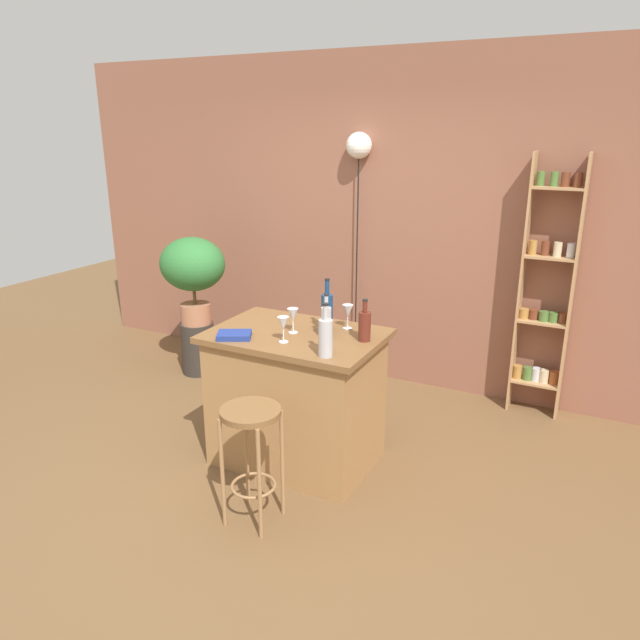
{
  "coord_description": "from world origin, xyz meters",
  "views": [
    {
      "loc": [
        1.78,
        -2.86,
        2.19
      ],
      "look_at": [
        0.05,
        0.55,
        0.94
      ],
      "focal_mm": 33.29,
      "sensor_mm": 36.0,
      "label": 1
    }
  ],
  "objects_px": {
    "bottle_wine_red": "(326,337)",
    "pendant_globe_light": "(359,149)",
    "potted_plant": "(193,268)",
    "bottle_soda_blue": "(327,311)",
    "bottle_spirits_clear": "(365,325)",
    "wine_glass_center": "(293,315)",
    "wine_glass_right": "(348,312)",
    "bottle_olive_oil": "(326,321)",
    "cookbook": "(234,335)",
    "bar_stool": "(252,439)",
    "spice_shelf": "(546,293)",
    "wine_glass_left": "(283,324)",
    "plant_stool": "(198,348)"
  },
  "relations": [
    {
      "from": "bottle_wine_red",
      "to": "pendant_globe_light",
      "type": "relative_size",
      "value": 0.15
    },
    {
      "from": "potted_plant",
      "to": "bottle_soda_blue",
      "type": "distance_m",
      "value": 1.89
    },
    {
      "from": "bottle_spirits_clear",
      "to": "wine_glass_center",
      "type": "distance_m",
      "value": 0.48
    },
    {
      "from": "wine_glass_right",
      "to": "bottle_spirits_clear",
      "type": "bearing_deg",
      "value": -41.12
    },
    {
      "from": "pendant_globe_light",
      "to": "bottle_olive_oil",
      "type": "bearing_deg",
      "value": -73.33
    },
    {
      "from": "cookbook",
      "to": "pendant_globe_light",
      "type": "relative_size",
      "value": 0.1
    },
    {
      "from": "potted_plant",
      "to": "bar_stool",
      "type": "bearing_deg",
      "value": -44.29
    },
    {
      "from": "spice_shelf",
      "to": "bottle_soda_blue",
      "type": "distance_m",
      "value": 1.8
    },
    {
      "from": "bottle_soda_blue",
      "to": "bottle_spirits_clear",
      "type": "xyz_separation_m",
      "value": [
        0.29,
        -0.07,
        -0.03
      ]
    },
    {
      "from": "bottle_olive_oil",
      "to": "spice_shelf",
      "type": "bearing_deg",
      "value": 52.63
    },
    {
      "from": "wine_glass_right",
      "to": "pendant_globe_light",
      "type": "height_order",
      "value": "pendant_globe_light"
    },
    {
      "from": "bottle_wine_red",
      "to": "cookbook",
      "type": "height_order",
      "value": "bottle_wine_red"
    },
    {
      "from": "wine_glass_right",
      "to": "cookbook",
      "type": "xyz_separation_m",
      "value": [
        -0.56,
        -0.49,
        -0.1
      ]
    },
    {
      "from": "bar_stool",
      "to": "pendant_globe_light",
      "type": "xyz_separation_m",
      "value": [
        -0.35,
        2.25,
        1.49
      ]
    },
    {
      "from": "wine_glass_left",
      "to": "spice_shelf",
      "type": "bearing_deg",
      "value": 51.52
    },
    {
      "from": "potted_plant",
      "to": "pendant_globe_light",
      "type": "xyz_separation_m",
      "value": [
        1.32,
        0.62,
        1.02
      ]
    },
    {
      "from": "pendant_globe_light",
      "to": "bottle_spirits_clear",
      "type": "bearing_deg",
      "value": -64.72
    },
    {
      "from": "spice_shelf",
      "to": "wine_glass_left",
      "type": "xyz_separation_m",
      "value": [
        -1.33,
        -1.68,
        0.05
      ]
    },
    {
      "from": "bottle_spirits_clear",
      "to": "cookbook",
      "type": "bearing_deg",
      "value": -156.7
    },
    {
      "from": "potted_plant",
      "to": "wine_glass_center",
      "type": "distance_m",
      "value": 1.79
    },
    {
      "from": "bottle_olive_oil",
      "to": "bottle_wine_red",
      "type": "bearing_deg",
      "value": -64.27
    },
    {
      "from": "plant_stool",
      "to": "bottle_soda_blue",
      "type": "height_order",
      "value": "bottle_soda_blue"
    },
    {
      "from": "cookbook",
      "to": "pendant_globe_light",
      "type": "height_order",
      "value": "pendant_globe_light"
    },
    {
      "from": "spice_shelf",
      "to": "wine_glass_right",
      "type": "bearing_deg",
      "value": -130.73
    },
    {
      "from": "plant_stool",
      "to": "cookbook",
      "type": "distance_m",
      "value": 1.85
    },
    {
      "from": "wine_glass_left",
      "to": "pendant_globe_light",
      "type": "distance_m",
      "value": 2.0
    },
    {
      "from": "wine_glass_center",
      "to": "pendant_globe_light",
      "type": "height_order",
      "value": "pendant_globe_light"
    },
    {
      "from": "bottle_spirits_clear",
      "to": "wine_glass_right",
      "type": "distance_m",
      "value": 0.25
    },
    {
      "from": "bar_stool",
      "to": "bottle_olive_oil",
      "type": "distance_m",
      "value": 0.88
    },
    {
      "from": "wine_glass_center",
      "to": "plant_stool",
      "type": "bearing_deg",
      "value": 149.21
    },
    {
      "from": "bottle_spirits_clear",
      "to": "potted_plant",
      "type": "bearing_deg",
      "value": 157.12
    },
    {
      "from": "bar_stool",
      "to": "wine_glass_right",
      "type": "xyz_separation_m",
      "value": [
        0.16,
        0.94,
        0.51
      ]
    },
    {
      "from": "wine_glass_right",
      "to": "wine_glass_center",
      "type": "bearing_deg",
      "value": -139.97
    },
    {
      "from": "potted_plant",
      "to": "wine_glass_right",
      "type": "distance_m",
      "value": 1.94
    },
    {
      "from": "bottle_wine_red",
      "to": "cookbook",
      "type": "bearing_deg",
      "value": 178.08
    },
    {
      "from": "bottle_spirits_clear",
      "to": "wine_glass_center",
      "type": "relative_size",
      "value": 1.64
    },
    {
      "from": "bottle_wine_red",
      "to": "cookbook",
      "type": "xyz_separation_m",
      "value": [
        -0.66,
        0.02,
        -0.1
      ]
    },
    {
      "from": "bar_stool",
      "to": "potted_plant",
      "type": "relative_size",
      "value": 0.9
    },
    {
      "from": "bottle_olive_oil",
      "to": "bottle_spirits_clear",
      "type": "relative_size",
      "value": 1.07
    },
    {
      "from": "wine_glass_left",
      "to": "cookbook",
      "type": "relative_size",
      "value": 0.78
    },
    {
      "from": "bar_stool",
      "to": "potted_plant",
      "type": "bearing_deg",
      "value": 135.71
    },
    {
      "from": "potted_plant",
      "to": "bottle_olive_oil",
      "type": "bearing_deg",
      "value": -27.05
    },
    {
      "from": "plant_stool",
      "to": "cookbook",
      "type": "xyz_separation_m",
      "value": [
        1.26,
        -1.17,
        0.7
      ]
    },
    {
      "from": "bottle_wine_red",
      "to": "wine_glass_right",
      "type": "distance_m",
      "value": 0.52
    },
    {
      "from": "wine_glass_left",
      "to": "bottle_olive_oil",
      "type": "bearing_deg",
      "value": 44.06
    },
    {
      "from": "bottle_soda_blue",
      "to": "wine_glass_left",
      "type": "height_order",
      "value": "bottle_soda_blue"
    },
    {
      "from": "wine_glass_center",
      "to": "pendant_globe_light",
      "type": "xyz_separation_m",
      "value": [
        -0.23,
        1.54,
        0.98
      ]
    },
    {
      "from": "plant_stool",
      "to": "bottle_soda_blue",
      "type": "distance_m",
      "value": 2.05
    },
    {
      "from": "bottle_olive_oil",
      "to": "wine_glass_left",
      "type": "xyz_separation_m",
      "value": [
        -0.2,
        -0.19,
        0.01
      ]
    },
    {
      "from": "plant_stool",
      "to": "wine_glass_center",
      "type": "height_order",
      "value": "wine_glass_center"
    }
  ]
}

